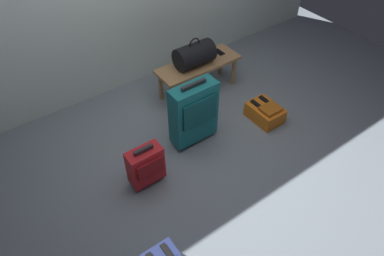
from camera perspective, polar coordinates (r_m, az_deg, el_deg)
The scene contains 7 objects.
ground_plane at distance 3.55m, azimuth 2.58°, elevation -4.65°, with size 6.60×6.60×0.00m, color slate.
bench at distance 4.13m, azimuth 1.02°, elevation 9.75°, with size 1.00×0.36×0.40m.
duffel_bag_black at distance 3.99m, azimuth 0.39°, elevation 11.76°, with size 0.44×0.26×0.34m.
cell_phone at distance 4.29m, azimuth 4.41°, elevation 12.16°, with size 0.07×0.14×0.01m.
suitcase_upright_teal at distance 3.45m, azimuth 0.28°, elevation 2.49°, with size 0.48×0.21×0.73m.
suitcase_small_red at distance 3.19m, azimuth -7.48°, elevation -6.00°, with size 0.32×0.18×0.46m.
backpack_orange at distance 3.96m, azimuth 11.75°, elevation 2.50°, with size 0.28×0.38×0.21m.
Camera 1 is at (-1.49, -1.81, 2.67)m, focal length 32.98 mm.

